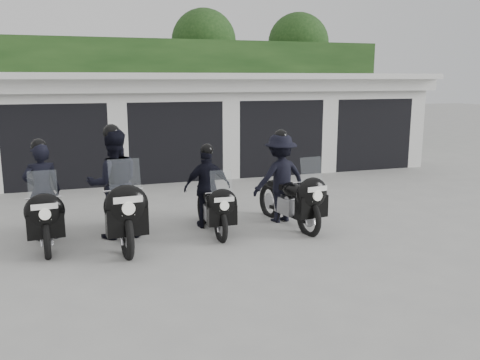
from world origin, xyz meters
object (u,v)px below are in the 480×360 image
object	(u,v)px
police_bike_a	(43,202)
police_bike_c	(210,193)
police_bike_b	(116,191)
police_bike_d	(285,183)

from	to	relation	value
police_bike_a	police_bike_c	xyz separation A→B (m)	(2.93, -0.07, -0.03)
police_bike_c	police_bike_a	bearing A→B (deg)	178.59
police_bike_c	police_bike_b	bearing A→B (deg)	-175.76
police_bike_d	police_bike_c	bearing A→B (deg)	169.56
police_bike_c	police_bike_d	size ratio (longest dim) A/B	0.88
police_bike_a	police_bike_c	distance (m)	2.93
police_bike_a	police_bike_b	size ratio (longest dim) A/B	0.88
police_bike_a	police_bike_d	bearing A→B (deg)	-5.61
police_bike_b	police_bike_d	world-z (taller)	police_bike_b
police_bike_a	police_bike_b	distance (m)	1.23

